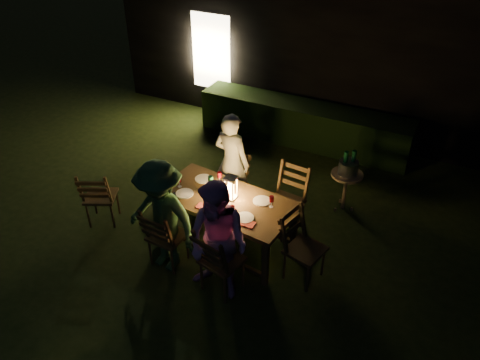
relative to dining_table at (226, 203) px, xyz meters
The scene contains 29 objects.
garden_envelope 5.86m from the dining_table, 86.23° to the left, with size 40.00×40.00×3.20m.
dining_table is the anchor object (origin of this frame).
chair_near_left 0.99m from the dining_table, 126.30° to the right, with size 0.48×0.51×1.02m.
chair_near_right 0.98m from the dining_table, 65.99° to the right, with size 0.57×0.60×1.07m.
chair_far_left 0.99m from the dining_table, 114.10° to the left, with size 0.52×0.54×0.99m.
chair_far_right 1.03m from the dining_table, 48.44° to the left, with size 0.53×0.56×1.08m.
chair_end 1.30m from the dining_table, ahead, with size 0.59×0.57×1.05m.
chair_spare 2.03m from the dining_table, 168.00° to the right, with size 0.62×0.63×1.02m.
person_house_side 0.94m from the dining_table, 112.65° to the left, with size 0.60×0.39×1.65m, color beige.
person_opp_right 0.94m from the dining_table, 67.35° to the right, with size 0.81×0.63×1.68m, color #C487C1.
person_opp_left 0.94m from the dining_table, 124.87° to the right, with size 1.08×0.62×1.67m, color #2C582C.
lantern 0.25m from the dining_table, 38.89° to the left, with size 0.16×0.16×0.35m.
plate_far_left 0.60m from the dining_table, 152.09° to the left, with size 0.25×0.25×0.01m, color white.
plate_near_left 0.60m from the dining_table, 164.31° to the right, with size 0.25×0.25×0.01m, color white.
plate_far_right 0.51m from the dining_table, 19.95° to the left, with size 0.25×0.25×0.01m, color white.
plate_near_right 0.51m from the dining_table, 32.16° to the right, with size 0.25×0.25×0.01m, color white.
wineglass_a 0.44m from the dining_table, 130.87° to the left, with size 0.06×0.06×0.18m, color #59070F, non-canonical shape.
wineglass_b 0.75m from the dining_table, behind, with size 0.06×0.06×0.18m, color #59070F, non-canonical shape.
wineglass_c 0.44m from the dining_table, 49.13° to the right, with size 0.06×0.06×0.18m, color #59070F, non-canonical shape.
wineglass_d 0.67m from the dining_table, 10.08° to the left, with size 0.06×0.06×0.18m, color #59070F, non-canonical shape.
wineglass_e 0.36m from the dining_table, 114.54° to the right, with size 0.06×0.06×0.18m, color silver, non-canonical shape.
bottle_table 0.33m from the dining_table, behind, with size 0.07×0.07×0.28m, color #0F471E.
napkin_left 0.36m from the dining_table, 121.22° to the right, with size 0.18×0.14×0.01m, color red.
napkin_right 0.63m from the dining_table, 34.72° to the right, with size 0.18×0.14×0.01m, color red.
phone 0.69m from the dining_table, 160.29° to the right, with size 0.14×0.07×0.01m, color black.
side_table 2.05m from the dining_table, 51.41° to the left, with size 0.50×0.50×0.67m.
ice_bucket 2.05m from the dining_table, 51.41° to the left, with size 0.30×0.30×0.22m, color #A5A8AD.
bottle_bucket_a 1.99m from the dining_table, 51.82° to the left, with size 0.07×0.07×0.32m, color #0F471E.
bottle_bucket_b 2.11m from the dining_table, 51.03° to the left, with size 0.07×0.07×0.32m, color #0F471E.
Camera 1 is at (2.15, -4.19, 4.64)m, focal length 35.00 mm.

